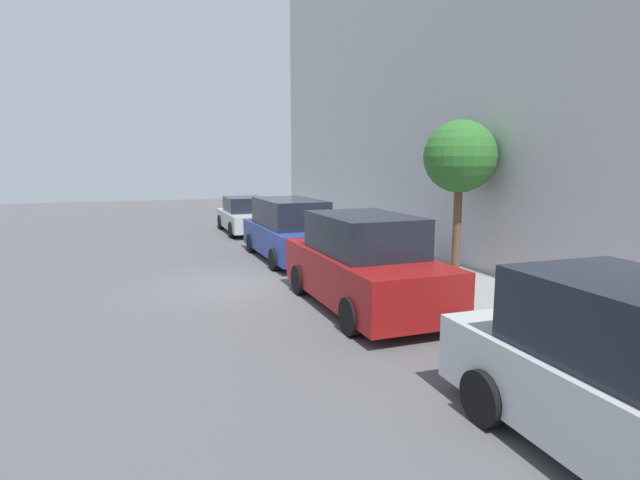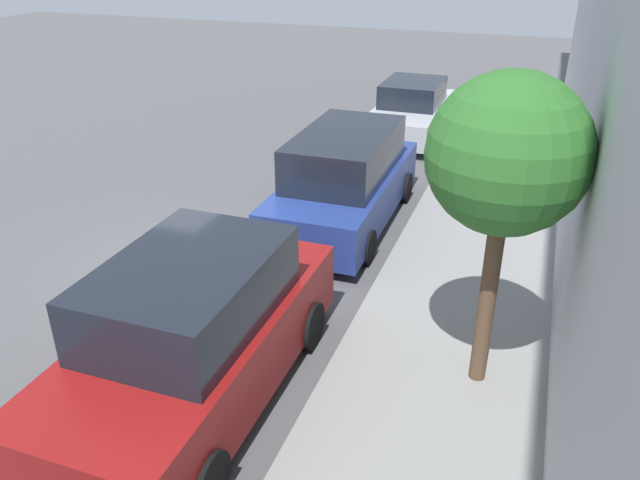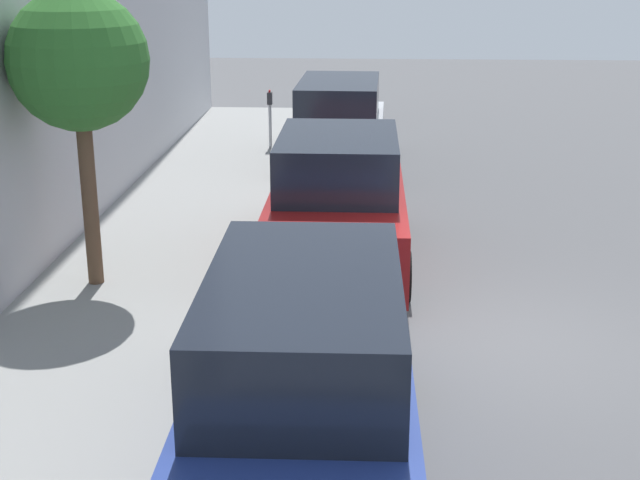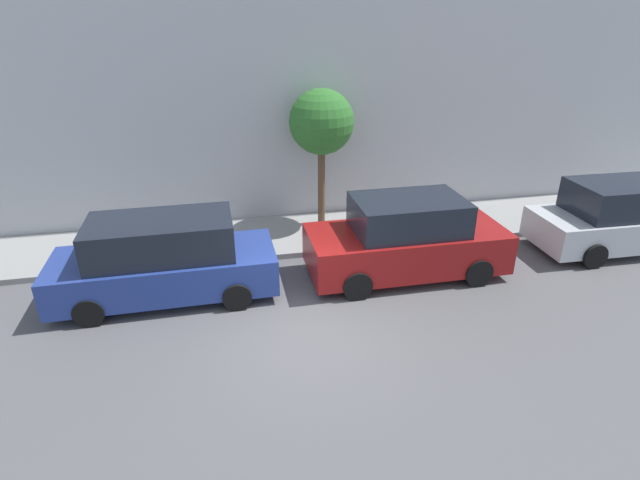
{
  "view_description": "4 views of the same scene",
  "coord_description": "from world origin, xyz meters",
  "px_view_note": "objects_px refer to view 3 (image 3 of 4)",
  "views": [
    {
      "loc": [
        -2.28,
        -12.12,
        3.06
      ],
      "look_at": [
        2.24,
        0.16,
        1.0
      ],
      "focal_mm": 28.0,
      "sensor_mm": 36.0,
      "label": 1
    },
    {
      "loc": [
        5.69,
        -8.22,
        5.38
      ],
      "look_at": [
        2.71,
        0.03,
        1.0
      ],
      "focal_mm": 35.0,
      "sensor_mm": 36.0,
      "label": 2
    },
    {
      "loc": [
        1.68,
        9.96,
        4.52
      ],
      "look_at": [
        2.27,
        -0.86,
        1.0
      ],
      "focal_mm": 50.0,
      "sensor_mm": 36.0,
      "label": 3
    },
    {
      "loc": [
        -8.24,
        1.51,
        5.97
      ],
      "look_at": [
        2.37,
        -0.73,
        1.0
      ],
      "focal_mm": 28.0,
      "sensor_mm": 36.0,
      "label": 4
    }
  ],
  "objects_px": {
    "parked_suv_second": "(338,204)",
    "parked_minivan_third": "(304,378)",
    "parked_minivan_nearest": "(339,126)",
    "parking_meter_near": "(270,112)",
    "street_tree": "(78,63)"
  },
  "relations": [
    {
      "from": "parked_minivan_nearest",
      "to": "parked_suv_second",
      "type": "xyz_separation_m",
      "value": [
        -0.2,
        6.34,
        0.01
      ]
    },
    {
      "from": "parked_minivan_third",
      "to": "parking_meter_near",
      "type": "bearing_deg",
      "value": -82.55
    },
    {
      "from": "parked_minivan_nearest",
      "to": "parked_minivan_third",
      "type": "distance_m",
      "value": 12.03
    },
    {
      "from": "parked_suv_second",
      "to": "street_tree",
      "type": "xyz_separation_m",
      "value": [
        3.3,
        1.41,
        2.23
      ]
    },
    {
      "from": "parked_minivan_third",
      "to": "parked_suv_second",
      "type": "bearing_deg",
      "value": -90.99
    },
    {
      "from": "parking_meter_near",
      "to": "parked_suv_second",
      "type": "bearing_deg",
      "value": 103.56
    },
    {
      "from": "parked_suv_second",
      "to": "parked_minivan_third",
      "type": "xyz_separation_m",
      "value": [
        0.1,
        5.69,
        -0.01
      ]
    },
    {
      "from": "parked_suv_second",
      "to": "parked_minivan_third",
      "type": "distance_m",
      "value": 5.69
    },
    {
      "from": "parked_suv_second",
      "to": "parking_meter_near",
      "type": "relative_size",
      "value": 3.6
    },
    {
      "from": "parking_meter_near",
      "to": "street_tree",
      "type": "distance_m",
      "value": 9.41
    },
    {
      "from": "parking_meter_near",
      "to": "parked_minivan_third",
      "type": "bearing_deg",
      "value": 97.45
    },
    {
      "from": "parked_suv_second",
      "to": "parking_meter_near",
      "type": "height_order",
      "value": "parked_suv_second"
    },
    {
      "from": "parked_suv_second",
      "to": "parked_minivan_third",
      "type": "bearing_deg",
      "value": 89.01
    },
    {
      "from": "parked_minivan_nearest",
      "to": "parked_suv_second",
      "type": "bearing_deg",
      "value": 91.82
    },
    {
      "from": "parked_minivan_nearest",
      "to": "parked_minivan_third",
      "type": "height_order",
      "value": "same"
    }
  ]
}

